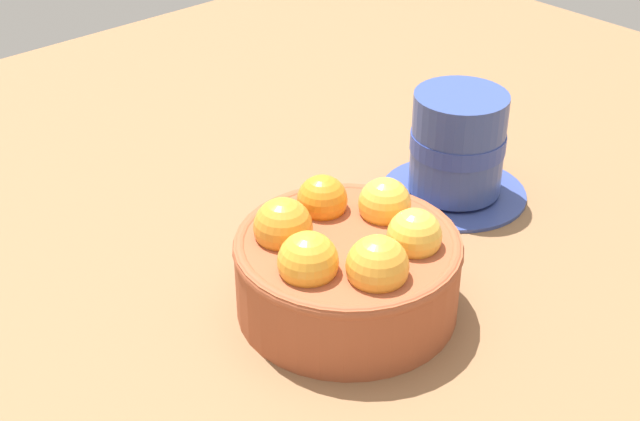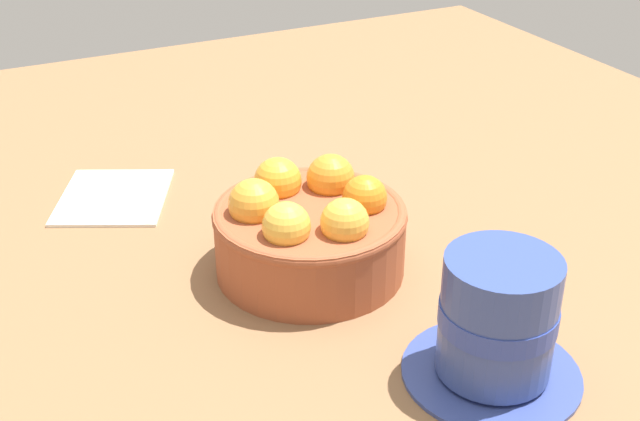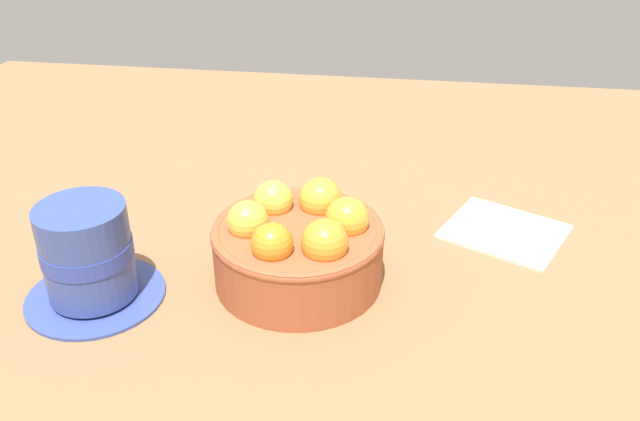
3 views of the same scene
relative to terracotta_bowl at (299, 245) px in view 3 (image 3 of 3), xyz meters
The scene contains 4 objects.
ground_plane 5.61cm from the terracotta_bowl, 158.70° to the right, with size 123.47×115.01×3.85cm, color brown.
terracotta_bowl is the anchor object (origin of this frame).
coffee_cup 17.84cm from the terracotta_bowl, 163.24° to the right, with size 11.92×11.92×8.97cm.
folded_napkin 22.33cm from the terracotta_bowl, 29.84° to the left, with size 11.01×9.60×0.60cm, color white.
Camera 3 is at (9.11, -49.32, 35.69)cm, focal length 37.99 mm.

